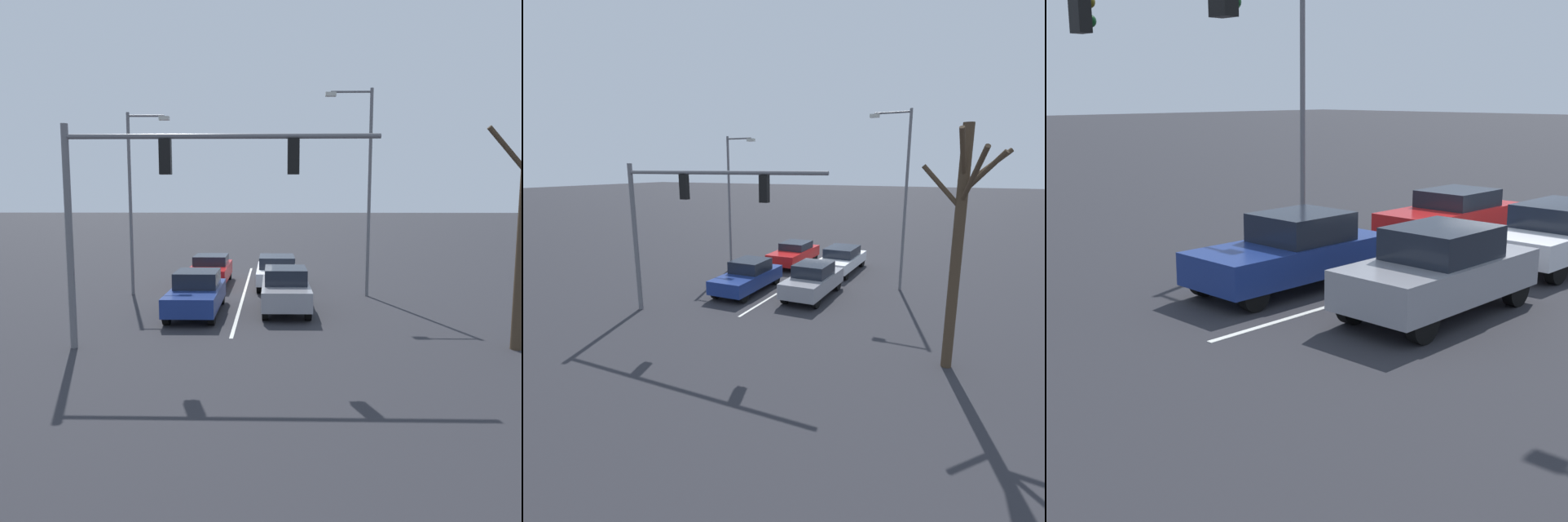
{
  "view_description": "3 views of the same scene",
  "coord_description": "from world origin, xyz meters",
  "views": [
    {
      "loc": [
        -1.23,
        24.53,
        4.27
      ],
      "look_at": [
        -0.81,
        4.83,
        1.81
      ],
      "focal_mm": 35.0,
      "sensor_mm": 36.0,
      "label": 1
    },
    {
      "loc": [
        -8.62,
        23.17,
        6.09
      ],
      "look_at": [
        -1.15,
        7.5,
        2.11
      ],
      "focal_mm": 28.0,
      "sensor_mm": 36.0,
      "label": 2
    },
    {
      "loc": [
        -9.09,
        16.41,
        3.99
      ],
      "look_at": [
        -0.75,
        7.96,
        1.24
      ],
      "focal_mm": 50.0,
      "sensor_mm": 36.0,
      "label": 3
    }
  ],
  "objects": [
    {
      "name": "ground_plane",
      "position": [
        0.0,
        0.0,
        0.0
      ],
      "size": [
        240.0,
        240.0,
        0.0
      ],
      "primitive_type": "plane",
      "color": "#28282D"
    },
    {
      "name": "lane_stripe_left_divider",
      "position": [
        0.0,
        1.75,
        0.01
      ],
      "size": [
        0.12,
        15.49,
        0.01
      ],
      "primitive_type": "cube",
      "color": "silver",
      "rests_on": "ground_plane"
    },
    {
      "name": "car_gray_leftlane_front",
      "position": [
        -1.76,
        5.54,
        0.83
      ],
      "size": [
        1.76,
        4.22,
        1.64
      ],
      "color": "gray",
      "rests_on": "ground_plane"
    },
    {
      "name": "car_navy_midlane_front",
      "position": [
        1.55,
        6.06,
        0.77
      ],
      "size": [
        1.79,
        4.47,
        1.56
      ],
      "color": "navy",
      "rests_on": "ground_plane"
    },
    {
      "name": "car_white_leftlane_second",
      "position": [
        -1.49,
        0.18,
        0.78
      ],
      "size": [
        1.9,
        4.66,
        1.47
      ],
      "color": "silver",
      "rests_on": "ground_plane"
    },
    {
      "name": "car_red_midlane_second",
      "position": [
        1.77,
        -0.18,
        0.75
      ],
      "size": [
        1.81,
        4.49,
        1.44
      ],
      "color": "red",
      "rests_on": "ground_plane"
    },
    {
      "name": "traffic_signal_gantry",
      "position": [
        1.86,
        10.48,
        4.59
      ],
      "size": [
        8.69,
        0.37,
        6.27
      ],
      "color": "slate",
      "rests_on": "ground_plane"
    },
    {
      "name": "street_lamp_right_shoulder",
      "position": [
        4.74,
        2.36,
        4.54
      ],
      "size": [
        1.86,
        0.24,
        7.88
      ],
      "color": "slate",
      "rests_on": "ground_plane"
    },
    {
      "name": "street_lamp_left_shoulder",
      "position": [
        -5.19,
        2.61,
        5.03
      ],
      "size": [
        2.0,
        0.24,
        8.79
      ],
      "color": "slate",
      "rests_on": "ground_plane"
    }
  ]
}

